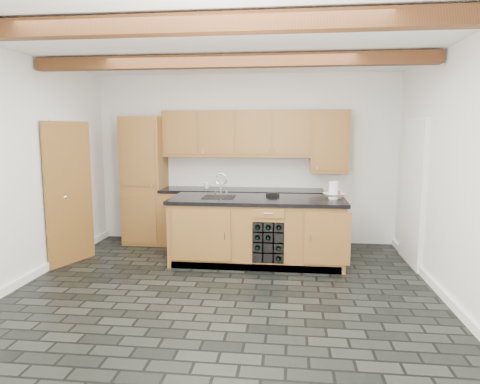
# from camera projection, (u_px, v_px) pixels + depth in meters

# --- Properties ---
(ground) EXTENTS (5.00, 5.00, 0.00)m
(ground) POSITION_uv_depth(u_px,v_px,m) (223.00, 294.00, 4.93)
(ground) COLOR black
(ground) RESTS_ON ground
(room_shell) EXTENTS (5.01, 5.00, 5.00)m
(room_shell) POSITION_uv_depth(u_px,v_px,m) (222.00, 159.00, 5.25)
(room_shell) COLOR white
(room_shell) RESTS_ON ground
(back_cabinetry) EXTENTS (3.65, 0.62, 2.20)m
(back_cabinetry) POSITION_uv_depth(u_px,v_px,m) (221.00, 186.00, 7.04)
(back_cabinetry) COLOR olive
(back_cabinetry) RESTS_ON ground
(island) EXTENTS (2.48, 0.96, 0.93)m
(island) POSITION_uv_depth(u_px,v_px,m) (258.00, 230.00, 6.10)
(island) COLOR olive
(island) RESTS_ON ground
(faucet) EXTENTS (0.45, 0.40, 0.34)m
(faucet) POSITION_uv_depth(u_px,v_px,m) (219.00, 194.00, 6.14)
(faucet) COLOR black
(faucet) RESTS_ON island
(kitchen_scale) EXTENTS (0.20, 0.14, 0.05)m
(kitchen_scale) POSITION_uv_depth(u_px,v_px,m) (273.00, 195.00, 6.19)
(kitchen_scale) COLOR black
(kitchen_scale) RESTS_ON island
(fruit_bowl) EXTENTS (0.39, 0.39, 0.07)m
(fruit_bowl) POSITION_uv_depth(u_px,v_px,m) (334.00, 196.00, 6.02)
(fruit_bowl) COLOR beige
(fruit_bowl) RESTS_ON island
(fruit_cluster) EXTENTS (0.16, 0.17, 0.07)m
(fruit_cluster) POSITION_uv_depth(u_px,v_px,m) (334.00, 193.00, 6.02)
(fruit_cluster) COLOR red
(fruit_cluster) RESTS_ON fruit_bowl
(paper_towel) EXTENTS (0.13, 0.13, 0.24)m
(paper_towel) POSITION_uv_depth(u_px,v_px,m) (333.00, 190.00, 5.95)
(paper_towel) COLOR white
(paper_towel) RESTS_ON island
(mug) EXTENTS (0.13, 0.13, 0.10)m
(mug) POSITION_uv_depth(u_px,v_px,m) (207.00, 185.00, 7.06)
(mug) COLOR white
(mug) RESTS_ON back_cabinetry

